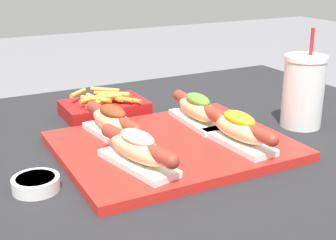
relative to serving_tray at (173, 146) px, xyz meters
name	(u,v)px	position (x,y,z in m)	size (l,w,h in m)	color
serving_tray	(173,146)	(0.00, 0.00, 0.00)	(0.45, 0.36, 0.02)	red
hot_dog_0	(137,149)	(-0.11, -0.07, 0.04)	(0.10, 0.21, 0.07)	white
hot_dog_1	(239,129)	(0.11, -0.07, 0.04)	(0.07, 0.21, 0.07)	white
hot_dog_2	(113,122)	(-0.10, 0.08, 0.04)	(0.08, 0.21, 0.07)	white
hot_dog_3	(198,109)	(0.10, 0.07, 0.04)	(0.07, 0.21, 0.07)	white
sauce_bowl	(36,183)	(-0.28, -0.05, 0.00)	(0.08, 0.08, 0.02)	white
drink_cup	(303,91)	(0.33, -0.01, 0.07)	(0.09, 0.09, 0.22)	white
fries_basket	(105,107)	(-0.04, 0.27, 0.01)	(0.20, 0.14, 0.06)	#B21919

